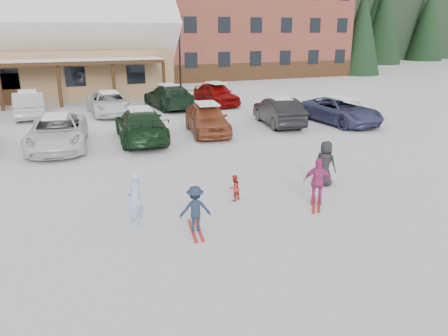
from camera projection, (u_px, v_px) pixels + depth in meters
name	position (u px, v px, depth m)	size (l,w,h in m)	color
ground	(227.00, 212.00, 12.64)	(160.00, 160.00, 0.00)	white
lamp_post	(180.00, 50.00, 35.54)	(0.50, 0.25, 6.09)	black
conifer_1	(363.00, 19.00, 49.77)	(4.84, 4.84, 11.22)	black
conifer_3	(133.00, 29.00, 52.11)	(3.96, 3.96, 9.18)	black
conifer_4	(322.00, 19.00, 63.48)	(5.06, 5.06, 11.73)	black
adult_skier	(135.00, 199.00, 11.46)	(0.57, 0.37, 1.56)	#ADC7F2
toddler_red	(234.00, 188.00, 13.35)	(0.40, 0.31, 0.83)	red
child_navy	(195.00, 209.00, 11.24)	(0.80, 0.46, 1.24)	#1D2A43
skis_child_navy	(196.00, 230.00, 11.43)	(0.20, 1.40, 0.03)	red
child_magenta	(318.00, 182.00, 12.92)	(0.86, 0.36, 1.46)	#BC3480
skis_child_magenta	(316.00, 204.00, 13.14)	(0.20, 1.40, 0.03)	red
bystander_dark	(325.00, 163.00, 14.59)	(0.75, 0.49, 1.53)	black
parked_car_2	(57.00, 132.00, 19.18)	(2.43, 5.26, 1.46)	white
parked_car_3	(141.00, 125.00, 20.49)	(2.14, 5.27, 1.53)	black
parked_car_4	(207.00, 118.00, 21.98)	(1.81, 4.50, 1.53)	#9A4B2A
parked_car_5	(279.00, 112.00, 23.93)	(1.59, 4.57, 1.51)	black
parked_car_6	(341.00, 111.00, 24.36)	(2.38, 5.16, 1.43)	#3A3E67
parked_car_9	(29.00, 105.00, 26.01)	(1.65, 4.73, 1.56)	#BABBBF
parked_car_10	(109.00, 103.00, 27.00)	(2.32, 5.03, 1.40)	white
parked_car_11	(169.00, 97.00, 29.14)	(2.19, 5.39, 1.56)	#18301D
parked_car_12	(216.00, 94.00, 30.29)	(1.84, 4.56, 1.55)	#8D0908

